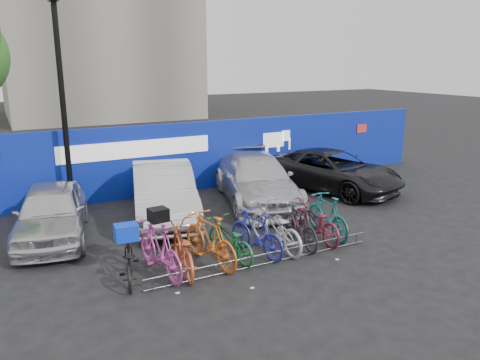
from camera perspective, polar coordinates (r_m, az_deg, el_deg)
ground at (r=11.08m, az=1.57°, el=-9.20°), size 100.00×100.00×0.00m
hoarding at (r=15.99m, az=-8.98°, el=2.53°), size 22.00×0.18×2.40m
lamppost at (r=14.40m, az=-20.79°, el=8.82°), size 0.25×0.50×6.11m
bike_rack at (r=10.54m, az=3.20°, el=-9.53°), size 5.60×0.03×0.30m
car_0 at (r=12.80m, az=-22.00°, el=-3.66°), size 2.44×4.35×1.40m
car_1 at (r=13.56m, az=-9.30°, el=-1.46°), size 2.78×4.99×1.56m
car_2 at (r=14.88m, az=2.01°, el=0.02°), size 3.44×5.54×1.50m
car_3 at (r=16.66m, az=11.17°, el=1.12°), size 3.63×5.46×1.39m
bike_0 at (r=10.00m, az=-13.49°, el=-9.50°), size 0.98×1.80×0.90m
bike_1 at (r=10.07m, az=-9.76°, el=-8.19°), size 0.81×2.05×1.20m
bike_2 at (r=10.21m, az=-7.07°, el=-8.24°), size 1.02×2.08×1.05m
bike_3 at (r=10.42m, az=-3.67°, el=-7.22°), size 0.89×2.06×1.20m
bike_4 at (r=10.76m, az=-1.28°, el=-7.29°), size 0.85×1.82×0.92m
bike_5 at (r=10.93m, az=2.02°, el=-6.51°), size 0.88×1.85×1.07m
bike_6 at (r=11.31m, az=4.29°, el=-5.74°), size 0.83×2.12×1.10m
bike_7 at (r=11.54m, az=7.30°, el=-5.53°), size 0.70×1.80×1.05m
bike_8 at (r=11.98m, az=9.17°, el=-4.93°), size 0.72×1.95×1.02m
bike_9 at (r=12.26m, az=10.62°, el=-4.28°), size 0.70×1.91×1.12m
cargo_crate at (r=9.77m, az=-13.69°, el=-6.21°), size 0.49×0.38×0.33m
cargo_topcase at (r=9.81m, az=-9.94°, el=-4.20°), size 0.41×0.38×0.28m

